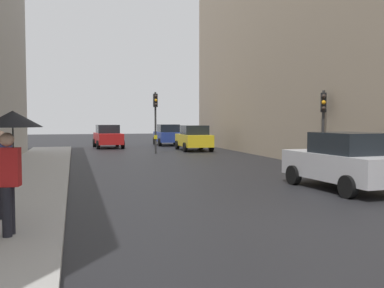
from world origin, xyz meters
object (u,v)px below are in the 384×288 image
Objects in this scene: traffic_light_far_median at (155,111)px; car_yellow_taxi at (194,138)px; car_silver_hatchback at (345,161)px; car_blue_van at (168,135)px; pedestrian_with_umbrella at (11,138)px; car_red_sedan at (108,136)px; traffic_light_mid_street at (323,115)px.

car_yellow_taxi is (3.07, 1.99, -1.80)m from traffic_light_far_median.
traffic_light_far_median is 16.08m from car_silver_hatchback.
pedestrian_with_umbrella is (-8.69, -28.12, 0.96)m from car_blue_van.
car_silver_hatchback is at bearing -76.25° from car_red_sedan.
traffic_light_mid_street is at bearing 64.61° from car_silver_hatchback.
pedestrian_with_umbrella is (-9.03, -3.67, 0.96)m from car_silver_hatchback.
traffic_light_far_median is (-5.44, 10.53, 0.33)m from traffic_light_mid_street.
traffic_light_far_median is at bearing 72.67° from pedestrian_with_umbrella.
pedestrian_with_umbrella is at bearing -157.88° from car_silver_hatchback.
car_yellow_taxi is at bearing 100.72° from traffic_light_mid_street.
car_yellow_taxi is at bearing -40.15° from car_red_sedan.
traffic_light_mid_street is 0.79× the size of car_silver_hatchback.
car_silver_hatchback is at bearing -79.21° from traffic_light_far_median.
car_red_sedan is (-5.55, 4.68, 0.00)m from car_yellow_taxi.
pedestrian_with_umbrella is (-3.56, -26.04, 0.96)m from car_red_sedan.
traffic_light_far_median reaches higher than traffic_light_mid_street.
car_blue_van is at bearing 93.53° from car_yellow_taxi.
car_silver_hatchback is at bearing 22.12° from pedestrian_with_umbrella.
car_blue_van is at bearing 90.80° from car_silver_hatchback.
traffic_light_far_median is 1.82× the size of pedestrian_with_umbrella.
car_yellow_taxi is 17.69m from car_silver_hatchback.
traffic_light_mid_street reaches higher than pedestrian_with_umbrella.
car_red_sedan is at bearing 114.72° from traffic_light_mid_street.
pedestrian_with_umbrella is at bearing -107.18° from car_blue_van.
traffic_light_mid_street is at bearing -65.28° from car_red_sedan.
traffic_light_mid_street is at bearing -81.77° from car_blue_van.
traffic_light_far_median is 20.30m from pedestrian_with_umbrella.
traffic_light_mid_street is 0.80× the size of car_blue_van.
car_red_sedan is 2.01× the size of pedestrian_with_umbrella.
car_yellow_taxi is 23.24m from pedestrian_with_umbrella.
car_silver_hatchback is (-0.08, -17.69, 0.00)m from car_yellow_taxi.
car_red_sedan is (-5.48, 22.37, 0.00)m from car_silver_hatchback.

